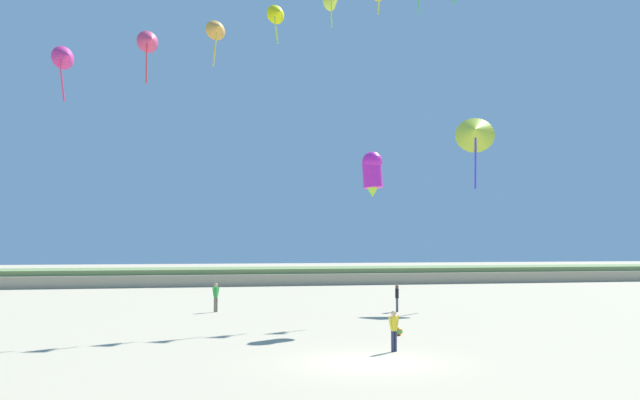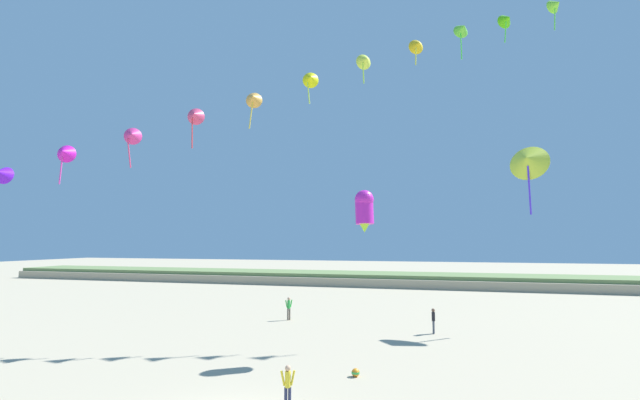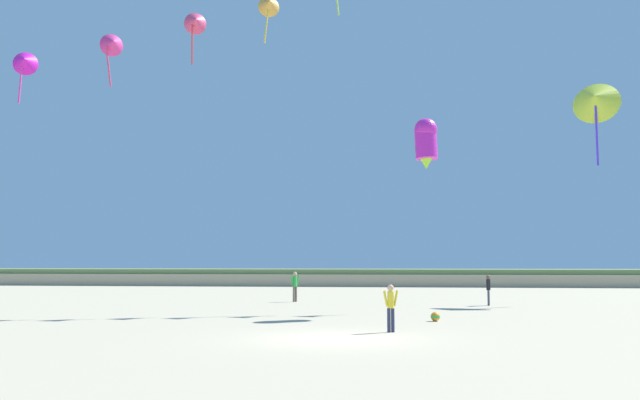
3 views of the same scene
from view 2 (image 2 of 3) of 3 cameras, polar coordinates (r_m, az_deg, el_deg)
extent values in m
cube|color=tan|center=(61.06, 8.90, -10.59)|extent=(120.00, 9.37, 1.13)
cube|color=#6B844C|center=(61.00, 8.89, -9.91)|extent=(120.00, 7.96, 0.65)
cylinder|color=#282D4C|center=(16.83, -4.07, -24.90)|extent=(0.11, 0.11, 0.78)
cylinder|color=#282D4C|center=(16.83, -4.59, -24.91)|extent=(0.11, 0.11, 0.78)
cylinder|color=yellow|center=(16.62, -4.31, -22.73)|extent=(0.21, 0.21, 0.55)
cylinder|color=yellow|center=(16.62, -3.65, -22.59)|extent=(0.20, 0.14, 0.53)
cylinder|color=yellow|center=(16.60, -4.98, -22.60)|extent=(0.20, 0.14, 0.53)
sphere|color=tan|center=(16.51, -4.30, -21.45)|extent=(0.21, 0.21, 0.21)
cylinder|color=#474C56|center=(29.87, 14.89, -16.12)|extent=(0.12, 0.12, 0.82)
cylinder|color=#474C56|center=(30.01, 14.93, -16.07)|extent=(0.12, 0.12, 0.82)
cylinder|color=black|center=(29.82, 14.88, -14.78)|extent=(0.21, 0.21, 0.58)
cylinder|color=black|center=(29.63, 14.82, -14.75)|extent=(0.11, 0.20, 0.55)
cylinder|color=black|center=(30.00, 14.92, -14.64)|extent=(0.11, 0.20, 0.55)
sphere|color=brown|center=(29.76, 14.86, -14.01)|extent=(0.22, 0.22, 0.22)
cylinder|color=#726656|center=(33.85, -4.31, -14.97)|extent=(0.13, 0.13, 0.87)
cylinder|color=#726656|center=(33.91, -4.07, -14.95)|extent=(0.13, 0.13, 0.87)
cylinder|color=green|center=(33.77, -4.18, -13.71)|extent=(0.23, 0.23, 0.62)
cylinder|color=green|center=(33.68, -4.50, -13.65)|extent=(0.21, 0.21, 0.59)
cylinder|color=green|center=(33.84, -3.87, -13.62)|extent=(0.21, 0.21, 0.59)
sphere|color=tan|center=(33.71, -4.18, -12.99)|extent=(0.24, 0.24, 0.24)
cone|color=#6916DA|center=(32.14, -36.79, 2.84)|extent=(1.31, 1.18, 1.22)
cone|color=#C717B1|center=(30.58, -30.91, 5.46)|extent=(1.32, 1.16, 1.14)
cylinder|color=#E539A6|center=(30.46, -31.27, 3.43)|extent=(0.11, 0.17, 1.75)
cone|color=#CE3080|center=(29.97, -23.74, 7.94)|extent=(1.31, 1.19, 1.10)
cylinder|color=#E53967|center=(29.76, -24.11, 5.74)|extent=(0.29, 0.22, 1.90)
cone|color=#D53D67|center=(29.22, -16.31, 10.80)|extent=(1.29, 1.07, 1.11)
cylinder|color=#E5393F|center=(28.93, -16.68, 8.52)|extent=(0.09, 0.16, 1.95)
cone|color=gold|center=(29.36, -8.85, 13.26)|extent=(1.29, 1.08, 1.16)
cylinder|color=yellow|center=(29.02, -9.19, 11.12)|extent=(0.25, 0.17, 1.85)
cone|color=#D5D70E|center=(30.25, -1.24, 15.89)|extent=(1.27, 1.03, 1.12)
cylinder|color=#BAE539|center=(29.88, -1.54, 14.10)|extent=(0.26, 0.22, 1.58)
cone|color=#C7DE3E|center=(31.46, 6.07, 18.04)|extent=(1.32, 1.20, 1.11)
cylinder|color=#A3E539|center=(31.06, 5.81, 16.48)|extent=(0.12, 0.22, 1.44)
cone|color=gold|center=(33.53, 12.89, 19.52)|extent=(1.30, 1.12, 1.12)
cylinder|color=yellow|center=(33.12, 12.67, 18.21)|extent=(0.13, 0.21, 1.28)
cone|color=#64D133|center=(35.48, 18.47, 20.86)|extent=(1.35, 1.24, 1.21)
cylinder|color=#45E539|center=(34.86, 18.31, 18.98)|extent=(0.08, 0.21, 2.17)
cone|color=#53C910|center=(37.71, 23.64, 21.20)|extent=(1.33, 1.19, 1.15)
cylinder|color=#4EE539|center=(37.20, 23.49, 19.85)|extent=(0.22, 0.15, 1.60)
cone|color=#84E432|center=(40.45, 28.92, 21.85)|extent=(1.35, 1.26, 1.16)
cylinder|color=#5EE539|center=(39.86, 28.82, 20.43)|extent=(0.21, 0.16, 1.87)
cylinder|color=#CC25B3|center=(23.31, 5.94, -1.48)|extent=(1.40, 1.44, 1.48)
sphere|color=#CC25B3|center=(23.37, 5.92, 0.07)|extent=(1.03, 1.03, 1.03)
cone|color=#9CE52D|center=(23.27, 5.96, -3.38)|extent=(1.21, 1.21, 0.79)
sphere|color=black|center=(23.40, 5.91, 0.79)|extent=(0.22, 0.22, 0.22)
cone|color=#D1E337|center=(33.74, 25.99, 4.77)|extent=(3.12, 2.61, 2.81)
cone|color=#492DE5|center=(33.74, 25.99, 4.81)|extent=(1.74, 1.48, 1.56)
cylinder|color=#492DE5|center=(33.44, 26.15, 1.19)|extent=(0.26, 0.59, 3.44)
sphere|color=orange|center=(20.50, 4.77, -21.95)|extent=(0.36, 0.36, 0.36)
cylinder|color=green|center=(20.50, 4.77, -21.95)|extent=(0.36, 0.36, 0.09)
camera|label=1|loc=(16.75, -111.62, -4.42)|focal=38.00mm
camera|label=3|loc=(9.73, -133.25, -18.48)|focal=38.00mm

